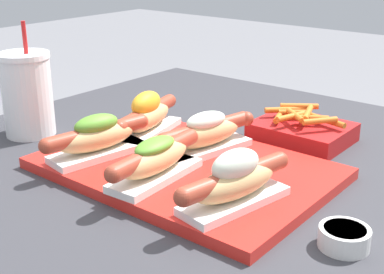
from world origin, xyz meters
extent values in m
cube|color=red|center=(-0.02, 0.00, 0.76)|extent=(0.46, 0.32, 0.02)
cube|color=white|center=(-0.15, -0.07, 0.78)|extent=(0.09, 0.17, 0.01)
ellipsoid|color=tan|center=(-0.15, -0.07, 0.80)|extent=(0.07, 0.15, 0.04)
cylinder|color=#9E3D28|center=(-0.15, -0.07, 0.81)|extent=(0.06, 0.18, 0.03)
sphere|color=#9E3D28|center=(-0.17, -0.16, 0.81)|extent=(0.03, 0.03, 0.03)
sphere|color=#9E3D28|center=(-0.14, 0.02, 0.81)|extent=(0.03, 0.03, 0.03)
ellipsoid|color=#5B992D|center=(-0.15, -0.07, 0.83)|extent=(0.05, 0.09, 0.03)
cube|color=white|center=(-0.01, -0.08, 0.78)|extent=(0.07, 0.17, 0.01)
ellipsoid|color=tan|center=(-0.01, -0.08, 0.80)|extent=(0.06, 0.15, 0.04)
cylinder|color=#9E3D28|center=(-0.01, -0.08, 0.81)|extent=(0.04, 0.18, 0.03)
sphere|color=#9E3D28|center=(-0.01, -0.17, 0.81)|extent=(0.03, 0.03, 0.03)
sphere|color=#9E3D28|center=(-0.02, 0.02, 0.81)|extent=(0.03, 0.03, 0.03)
ellipsoid|color=#5B992D|center=(-0.01, -0.08, 0.82)|extent=(0.04, 0.08, 0.02)
cube|color=white|center=(0.13, -0.07, 0.78)|extent=(0.09, 0.17, 0.01)
ellipsoid|color=tan|center=(0.13, -0.07, 0.80)|extent=(0.07, 0.15, 0.04)
cylinder|color=#9E3D28|center=(0.13, -0.07, 0.81)|extent=(0.06, 0.18, 0.03)
sphere|color=#9E3D28|center=(0.11, -0.16, 0.81)|extent=(0.03, 0.03, 0.03)
sphere|color=#9E3D28|center=(0.14, 0.02, 0.81)|extent=(0.03, 0.03, 0.03)
ellipsoid|color=silver|center=(0.13, -0.07, 0.83)|extent=(0.05, 0.09, 0.04)
cube|color=white|center=(-0.16, 0.06, 0.78)|extent=(0.10, 0.17, 0.01)
ellipsoid|color=tan|center=(-0.16, 0.06, 0.80)|extent=(0.08, 0.15, 0.04)
cylinder|color=#9E3D28|center=(-0.16, 0.06, 0.81)|extent=(0.07, 0.18, 0.03)
sphere|color=#9E3D28|center=(-0.14, -0.03, 0.81)|extent=(0.03, 0.03, 0.03)
sphere|color=#9E3D28|center=(-0.18, 0.15, 0.81)|extent=(0.03, 0.03, 0.03)
ellipsoid|color=gold|center=(-0.16, 0.06, 0.83)|extent=(0.06, 0.09, 0.04)
cube|color=white|center=(-0.02, 0.06, 0.78)|extent=(0.09, 0.17, 0.01)
ellipsoid|color=tan|center=(-0.02, 0.06, 0.80)|extent=(0.08, 0.15, 0.04)
cylinder|color=#9E3D28|center=(-0.02, 0.06, 0.81)|extent=(0.06, 0.18, 0.03)
sphere|color=#9E3D28|center=(-0.04, -0.03, 0.81)|extent=(0.03, 0.03, 0.03)
sphere|color=#9E3D28|center=(0.00, 0.15, 0.81)|extent=(0.03, 0.03, 0.03)
ellipsoid|color=silver|center=(-0.02, 0.06, 0.83)|extent=(0.06, 0.09, 0.03)
cylinder|color=silver|center=(0.28, -0.05, 0.77)|extent=(0.06, 0.06, 0.03)
cylinder|color=red|center=(0.28, -0.05, 0.77)|extent=(0.05, 0.05, 0.01)
cylinder|color=white|center=(-0.37, -0.05, 0.83)|extent=(0.09, 0.09, 0.15)
cylinder|color=white|center=(-0.37, -0.05, 0.91)|extent=(0.10, 0.10, 0.01)
cylinder|color=red|center=(-0.36, -0.05, 0.94)|extent=(0.01, 0.01, 0.06)
cube|color=#B21919|center=(0.06, 0.26, 0.77)|extent=(0.17, 0.14, 0.03)
cylinder|color=orange|center=(0.03, 0.26, 0.80)|extent=(0.05, 0.04, 0.01)
cylinder|color=orange|center=(0.05, 0.24, 0.81)|extent=(0.06, 0.05, 0.01)
cylinder|color=orange|center=(0.01, 0.27, 0.80)|extent=(0.07, 0.07, 0.01)
cylinder|color=orange|center=(0.03, 0.29, 0.81)|extent=(0.07, 0.05, 0.01)
cylinder|color=orange|center=(0.05, 0.23, 0.81)|extent=(0.03, 0.07, 0.01)
cylinder|color=orange|center=(0.07, 0.25, 0.80)|extent=(0.07, 0.05, 0.01)
cylinder|color=orange|center=(0.02, 0.24, 0.80)|extent=(0.03, 0.06, 0.01)
cylinder|color=orange|center=(0.10, 0.27, 0.80)|extent=(0.09, 0.03, 0.01)
cylinder|color=orange|center=(0.06, 0.26, 0.81)|extent=(0.04, 0.08, 0.01)
cylinder|color=orange|center=(0.10, 0.23, 0.81)|extent=(0.05, 0.06, 0.01)
camera|label=1|loc=(0.49, -0.62, 1.11)|focal=50.00mm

